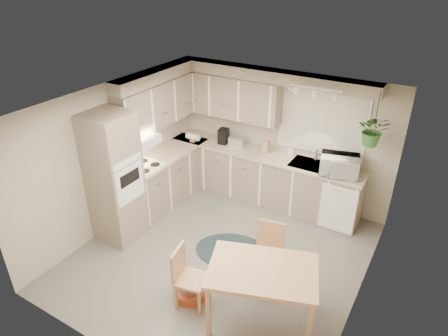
% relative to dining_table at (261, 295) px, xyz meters
% --- Properties ---
extents(floor, '(4.20, 4.20, 0.00)m').
position_rel_dining_table_xyz_m(floor, '(-1.05, 0.78, -0.40)').
color(floor, slate).
rests_on(floor, ground).
extents(ceiling, '(4.20, 4.20, 0.00)m').
position_rel_dining_table_xyz_m(ceiling, '(-1.05, 0.78, 2.00)').
color(ceiling, white).
rests_on(ceiling, wall_back).
extents(wall_back, '(4.00, 0.04, 2.40)m').
position_rel_dining_table_xyz_m(wall_back, '(-1.05, 2.88, 0.80)').
color(wall_back, '#AEA490').
rests_on(wall_back, floor).
extents(wall_front, '(4.00, 0.04, 2.40)m').
position_rel_dining_table_xyz_m(wall_front, '(-1.05, -1.32, 0.80)').
color(wall_front, '#AEA490').
rests_on(wall_front, floor).
extents(wall_left, '(0.04, 4.20, 2.40)m').
position_rel_dining_table_xyz_m(wall_left, '(-3.05, 0.78, 0.80)').
color(wall_left, '#AEA490').
rests_on(wall_left, floor).
extents(wall_right, '(0.04, 4.20, 2.40)m').
position_rel_dining_table_xyz_m(wall_right, '(0.95, 0.78, 0.80)').
color(wall_right, '#AEA490').
rests_on(wall_right, floor).
extents(base_cab_left, '(0.60, 1.85, 0.90)m').
position_rel_dining_table_xyz_m(base_cab_left, '(-2.75, 1.65, 0.05)').
color(base_cab_left, gray).
rests_on(base_cab_left, floor).
extents(base_cab_back, '(3.60, 0.60, 0.90)m').
position_rel_dining_table_xyz_m(base_cab_back, '(-1.25, 2.58, 0.05)').
color(base_cab_back, gray).
rests_on(base_cab_back, floor).
extents(counter_left, '(0.64, 1.89, 0.04)m').
position_rel_dining_table_xyz_m(counter_left, '(-2.74, 1.65, 0.52)').
color(counter_left, tan).
rests_on(counter_left, base_cab_left).
extents(counter_back, '(3.64, 0.64, 0.04)m').
position_rel_dining_table_xyz_m(counter_back, '(-1.25, 2.57, 0.52)').
color(counter_back, tan).
rests_on(counter_back, base_cab_back).
extents(oven_stack, '(0.65, 0.65, 2.10)m').
position_rel_dining_table_xyz_m(oven_stack, '(-2.72, 0.40, 0.65)').
color(oven_stack, gray).
rests_on(oven_stack, floor).
extents(wall_oven_face, '(0.02, 0.56, 0.58)m').
position_rel_dining_table_xyz_m(wall_oven_face, '(-2.40, 0.40, 0.65)').
color(wall_oven_face, white).
rests_on(wall_oven_face, oven_stack).
extents(upper_cab_left, '(0.35, 2.00, 0.75)m').
position_rel_dining_table_xyz_m(upper_cab_left, '(-2.87, 1.78, 1.42)').
color(upper_cab_left, gray).
rests_on(upper_cab_left, wall_left).
extents(upper_cab_back, '(2.00, 0.35, 0.75)m').
position_rel_dining_table_xyz_m(upper_cab_back, '(-2.05, 2.70, 1.42)').
color(upper_cab_back, gray).
rests_on(upper_cab_back, wall_back).
extents(soffit_left, '(0.30, 2.00, 0.20)m').
position_rel_dining_table_xyz_m(soffit_left, '(-2.90, 1.78, 1.90)').
color(soffit_left, '#AEA490').
rests_on(soffit_left, wall_left).
extents(soffit_back, '(3.60, 0.30, 0.20)m').
position_rel_dining_table_xyz_m(soffit_back, '(-1.25, 2.73, 1.90)').
color(soffit_back, '#AEA490').
rests_on(soffit_back, wall_back).
extents(cooktop, '(0.52, 0.58, 0.02)m').
position_rel_dining_table_xyz_m(cooktop, '(-2.73, 1.08, 0.54)').
color(cooktop, white).
rests_on(cooktop, counter_left).
extents(range_hood, '(0.40, 0.60, 0.14)m').
position_rel_dining_table_xyz_m(range_hood, '(-2.75, 1.08, 1.00)').
color(range_hood, white).
rests_on(range_hood, upper_cab_left).
extents(window_blinds, '(1.40, 0.02, 1.00)m').
position_rel_dining_table_xyz_m(window_blinds, '(-0.35, 2.85, 1.20)').
color(window_blinds, white).
rests_on(window_blinds, wall_back).
extents(window_frame, '(1.50, 0.02, 1.10)m').
position_rel_dining_table_xyz_m(window_frame, '(-0.35, 2.86, 1.20)').
color(window_frame, white).
rests_on(window_frame, wall_back).
extents(sink, '(0.70, 0.48, 0.10)m').
position_rel_dining_table_xyz_m(sink, '(-0.35, 2.58, 0.50)').
color(sink, '#A6A8AE').
rests_on(sink, counter_back).
extents(dishwasher_front, '(0.58, 0.02, 0.83)m').
position_rel_dining_table_xyz_m(dishwasher_front, '(0.25, 2.27, 0.02)').
color(dishwasher_front, white).
rests_on(dishwasher_front, base_cab_back).
extents(track_light_bar, '(0.80, 0.04, 0.04)m').
position_rel_dining_table_xyz_m(track_light_bar, '(-0.35, 2.33, 1.93)').
color(track_light_bar, white).
rests_on(track_light_bar, ceiling).
extents(wall_clock, '(0.30, 0.03, 0.30)m').
position_rel_dining_table_xyz_m(wall_clock, '(-0.90, 2.85, 1.78)').
color(wall_clock, '#E5B950').
rests_on(wall_clock, wall_back).
extents(dining_table, '(1.49, 1.23, 0.81)m').
position_rel_dining_table_xyz_m(dining_table, '(0.00, 0.00, 0.00)').
color(dining_table, tan).
rests_on(dining_table, floor).
extents(chair_left, '(0.47, 0.47, 0.84)m').
position_rel_dining_table_xyz_m(chair_left, '(-0.88, -0.22, 0.02)').
color(chair_left, tan).
rests_on(chair_left, floor).
extents(chair_back, '(0.48, 0.48, 0.88)m').
position_rel_dining_table_xyz_m(chair_back, '(-0.24, 0.65, 0.04)').
color(chair_back, tan).
rests_on(chair_back, floor).
extents(braided_rug, '(1.34, 1.15, 0.01)m').
position_rel_dining_table_xyz_m(braided_rug, '(-0.95, 0.94, -0.40)').
color(braided_rug, black).
rests_on(braided_rug, floor).
extents(pet_bed, '(0.56, 0.56, 0.11)m').
position_rel_dining_table_xyz_m(pet_bed, '(-0.98, -0.12, -0.35)').
color(pet_bed, '#C54527').
rests_on(pet_bed, floor).
extents(microwave, '(0.66, 0.47, 0.40)m').
position_rel_dining_table_xyz_m(microwave, '(0.13, 2.48, 0.74)').
color(microwave, white).
rests_on(microwave, counter_back).
extents(soap_bottle, '(0.10, 0.19, 0.08)m').
position_rel_dining_table_xyz_m(soap_bottle, '(-0.79, 2.73, 0.58)').
color(soap_bottle, white).
rests_on(soap_bottle, counter_back).
extents(hanging_plant, '(0.51, 0.55, 0.38)m').
position_rel_dining_table_xyz_m(hanging_plant, '(0.55, 2.48, 1.34)').
color(hanging_plant, '#2E692A').
rests_on(hanging_plant, ceiling).
extents(coffee_maker, '(0.19, 0.22, 0.29)m').
position_rel_dining_table_xyz_m(coffee_maker, '(-2.08, 2.58, 0.68)').
color(coffee_maker, black).
rests_on(coffee_maker, counter_back).
extents(toaster, '(0.30, 0.20, 0.17)m').
position_rel_dining_table_xyz_m(toaster, '(-1.80, 2.60, 0.62)').
color(toaster, '#A6A8AE').
rests_on(toaster, counter_back).
extents(knife_block, '(0.11, 0.11, 0.22)m').
position_rel_dining_table_xyz_m(knife_block, '(-1.23, 2.63, 0.65)').
color(knife_block, tan).
rests_on(knife_block, counter_back).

